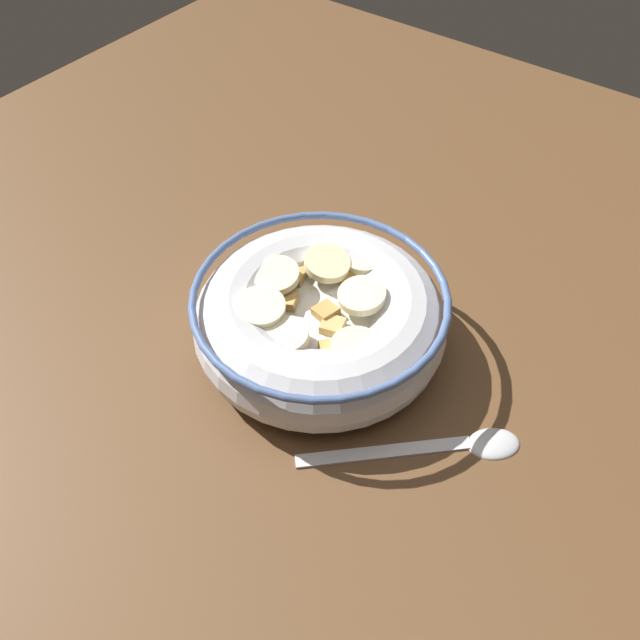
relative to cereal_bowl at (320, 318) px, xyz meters
The scene contains 3 objects.
ground_plane 4.19cm from the cereal_bowl, 121.63° to the left, with size 103.90×103.90×2.00cm, color brown.
cereal_bowl is the anchor object (origin of this frame).
spoon 13.48cm from the cereal_bowl, 83.00° to the left, with size 12.46×12.87×0.80cm.
Camera 1 is at (28.04, 20.83, 41.58)cm, focal length 38.58 mm.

